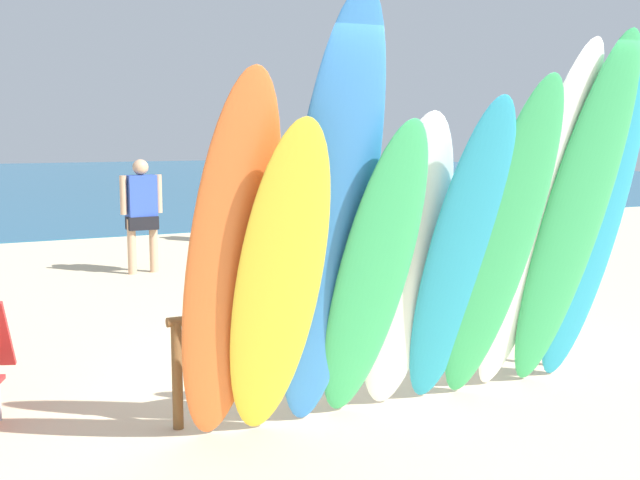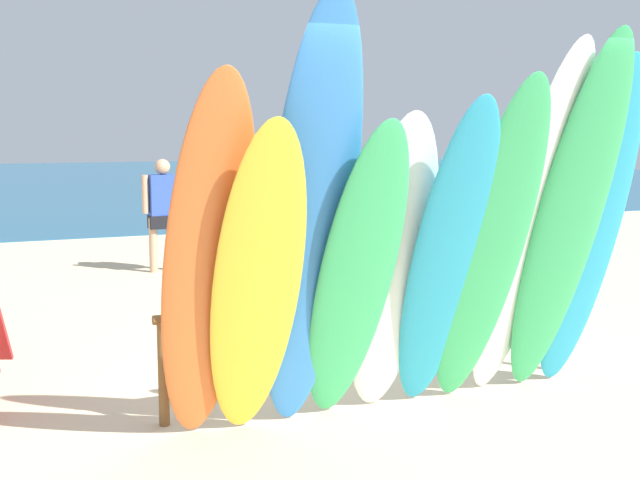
{
  "view_description": "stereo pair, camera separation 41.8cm",
  "coord_description": "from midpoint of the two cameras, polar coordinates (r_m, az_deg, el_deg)",
  "views": [
    {
      "loc": [
        -3.08,
        -4.92,
        1.91
      ],
      "look_at": [
        0.0,
        1.06,
        1.02
      ],
      "focal_mm": 45.27,
      "sensor_mm": 36.0,
      "label": 1
    },
    {
      "loc": [
        -2.7,
        -5.1,
        1.91
      ],
      "look_at": [
        0.0,
        1.06,
        1.02
      ],
      "focal_mm": 45.27,
      "sensor_mm": 36.0,
      "label": 2
    }
  ],
  "objects": [
    {
      "name": "ground",
      "position": [
        19.33,
        -14.96,
        1.6
      ],
      "size": [
        60.0,
        60.0,
        0.0
      ],
      "primitive_type": "plane",
      "color": "beige"
    },
    {
      "name": "ocean_water",
      "position": [
        35.24,
        -18.98,
        4.03
      ],
      "size": [
        60.0,
        40.0,
        0.02
      ],
      "primitive_type": "cube",
      "color": "#235B7F",
      "rests_on": "ground"
    },
    {
      "name": "surfboard_rack",
      "position": [
        5.94,
        6.18,
        -5.39
      ],
      "size": [
        3.3,
        0.07,
        0.75
      ],
      "color": "brown",
      "rests_on": "ground"
    },
    {
      "name": "surfboard_orange_0",
      "position": [
        4.7,
        -5.43,
        -1.96
      ],
      "size": [
        0.54,
        0.92,
        2.28
      ],
      "primitive_type": "ellipsoid",
      "rotation": [
        0.36,
        0.0,
        0.01
      ],
      "color": "orange",
      "rests_on": "ground"
    },
    {
      "name": "surfboard_yellow_1",
      "position": [
        4.77,
        -1.98,
        -3.39
      ],
      "size": [
        0.59,
        0.94,
        2.02
      ],
      "primitive_type": "ellipsoid",
      "rotation": [
        0.41,
        0.0,
        -0.05
      ],
      "color": "yellow",
      "rests_on": "ground"
    },
    {
      "name": "surfboard_blue_2",
      "position": [
        4.85,
        1.79,
        0.98
      ],
      "size": [
        0.61,
        0.99,
        2.72
      ],
      "primitive_type": "ellipsoid",
      "rotation": [
        0.32,
        0.0,
        -0.05
      ],
      "color": "#337AD1",
      "rests_on": "ground"
    },
    {
      "name": "surfboard_green_3",
      "position": [
        5.11,
        4.93,
        -2.69
      ],
      "size": [
        0.59,
        0.94,
        2.02
      ],
      "primitive_type": "ellipsoid",
      "rotation": [
        0.4,
        0.0,
        0.05
      ],
      "color": "#38B266",
      "rests_on": "ground"
    },
    {
      "name": "surfboard_white_4",
      "position": [
        5.32,
        7.36,
        -2.07
      ],
      "size": [
        0.62,
        0.81,
        2.06
      ],
      "primitive_type": "ellipsoid",
      "rotation": [
        0.33,
        0.0,
        -0.1
      ],
      "color": "white",
      "rests_on": "ground"
    },
    {
      "name": "surfboard_teal_5",
      "position": [
        5.37,
        11.13,
        -1.53
      ],
      "size": [
        0.59,
        1.04,
        2.16
      ],
      "primitive_type": "ellipsoid",
      "rotation": [
        0.41,
        0.0,
        -0.09
      ],
      "color": "#289EC6",
      "rests_on": "ground"
    },
    {
      "name": "surfboard_green_6",
      "position": [
        5.51,
        14.02,
        -0.68
      ],
      "size": [
        0.59,
        1.06,
        2.29
      ],
      "primitive_type": "ellipsoid",
      "rotation": [
        0.4,
        0.0,
        -0.05
      ],
      "color": "#38B266",
      "rests_on": "ground"
    },
    {
      "name": "surfboard_white_7",
      "position": [
        5.77,
        16.59,
        0.79
      ],
      "size": [
        0.59,
        1.03,
        2.53
      ],
      "primitive_type": "ellipsoid",
      "rotation": [
        0.36,
        0.0,
        0.05
      ],
      "color": "white",
      "rests_on": "ground"
    },
    {
      "name": "surfboard_green_8",
      "position": [
        5.9,
        19.05,
        1.12
      ],
      "size": [
        0.62,
        1.1,
        2.59
      ],
      "primitive_type": "ellipsoid",
      "rotation": [
        0.37,
        0.0,
        -0.07
      ],
      "color": "#38B266",
      "rests_on": "ground"
    },
    {
      "name": "surfboard_teal_9",
      "position": [
        6.18,
        20.37,
        0.73
      ],
      "size": [
        0.59,
        0.88,
        2.46
      ],
      "primitive_type": "ellipsoid",
      "rotation": [
        0.31,
        0.0,
        -0.06
      ],
      "color": "#289EC6",
      "rests_on": "ground"
    },
    {
      "name": "beachgoer_strolling",
      "position": [
        11.7,
        1.14,
        2.75
      ],
      "size": [
        0.42,
        0.59,
        1.63
      ],
      "rotation": [
        0.0,
        0.0,
        5.02
      ],
      "color": "#9E704C",
      "rests_on": "ground"
    },
    {
      "name": "beachgoer_near_rack",
      "position": [
        11.34,
        -9.99,
        2.31
      ],
      "size": [
        0.59,
        0.25,
        1.57
      ],
      "rotation": [
        0.0,
        0.0,
        0.09
      ],
      "color": "tan",
      "rests_on": "ground"
    },
    {
      "name": "beachgoer_by_water",
      "position": [
        14.34,
        -3.53,
        3.35
      ],
      "size": [
        0.39,
        0.54,
        1.51
      ],
      "rotation": [
        0.0,
        0.0,
        4.34
      ],
      "color": "brown",
      "rests_on": "ground"
    }
  ]
}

